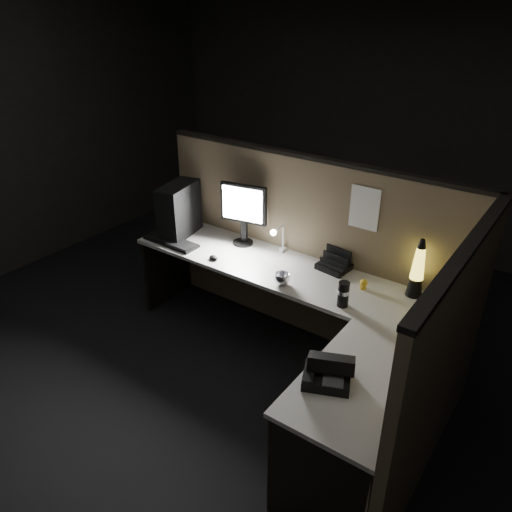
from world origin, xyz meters
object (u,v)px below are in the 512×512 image
Objects in this scene: monitor at (243,209)px; pc_tower at (179,210)px; keyboard at (171,242)px; lava_lamp at (417,273)px; desk_phone at (328,371)px.

pc_tower is at bearing -171.97° from monitor.
lava_lamp is (1.94, 0.39, 0.17)m from keyboard.
monitor is 1.76m from desk_phone.
desk_phone is (1.91, -0.90, -0.17)m from pc_tower.
monitor is (0.54, 0.18, 0.08)m from pc_tower.
pc_tower is 1.06× the size of lava_lamp.
lava_lamp reaches higher than keyboard.
keyboard is at bearing 135.57° from desk_phone.
monitor is 1.45m from lava_lamp.
monitor is 1.62× the size of desk_phone.
pc_tower is at bearing -174.01° from lava_lamp.
keyboard is 1.59× the size of desk_phone.
lava_lamp is at bearing 12.14° from keyboard.
monitor is at bearing -178.92° from lava_lamp.
lava_lamp is (1.99, 0.21, -0.05)m from pc_tower.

